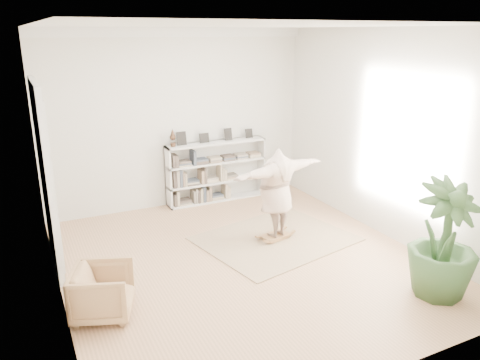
# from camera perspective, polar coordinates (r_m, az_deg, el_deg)

# --- Properties ---
(floor) EXTENTS (6.00, 6.00, 0.00)m
(floor) POSITION_cam_1_polar(r_m,az_deg,el_deg) (7.64, 0.47, -9.79)
(floor) COLOR #A57B55
(floor) RESTS_ON ground
(room_shell) EXTENTS (6.00, 6.00, 6.00)m
(room_shell) POSITION_cam_1_polar(r_m,az_deg,el_deg) (9.50, -7.83, 17.44)
(room_shell) COLOR silver
(room_shell) RESTS_ON floor
(doors) EXTENTS (0.09, 1.78, 2.92)m
(doors) POSITION_cam_1_polar(r_m,az_deg,el_deg) (7.66, -22.53, 0.21)
(doors) COLOR white
(doors) RESTS_ON floor
(bookshelf) EXTENTS (2.20, 0.35, 1.64)m
(bookshelf) POSITION_cam_1_polar(r_m,az_deg,el_deg) (10.07, -2.92, 0.98)
(bookshelf) COLOR silver
(bookshelf) RESTS_ON floor
(armchair) EXTENTS (0.95, 0.94, 0.68)m
(armchair) POSITION_cam_1_polar(r_m,az_deg,el_deg) (6.40, -16.38, -12.95)
(armchair) COLOR tan
(armchair) RESTS_ON floor
(rug) EXTENTS (2.85, 2.46, 0.02)m
(rug) POSITION_cam_1_polar(r_m,az_deg,el_deg) (8.38, 4.31, -7.16)
(rug) COLOR tan
(rug) RESTS_ON floor
(rocker_board) EXTENTS (0.55, 0.40, 0.11)m
(rocker_board) POSITION_cam_1_polar(r_m,az_deg,el_deg) (8.35, 4.32, -6.80)
(rocker_board) COLOR #9A6D3D
(rocker_board) RESTS_ON rug
(person) EXTENTS (2.00, 0.91, 1.57)m
(person) POSITION_cam_1_polar(r_m,az_deg,el_deg) (8.04, 4.46, -1.32)
(person) COLOR #C8AA96
(person) RESTS_ON rocker_board
(houseplant) EXTENTS (0.99, 0.99, 1.65)m
(houseplant) POSITION_cam_1_polar(r_m,az_deg,el_deg) (6.95, 23.59, -6.72)
(houseplant) COLOR #305028
(houseplant) RESTS_ON floor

